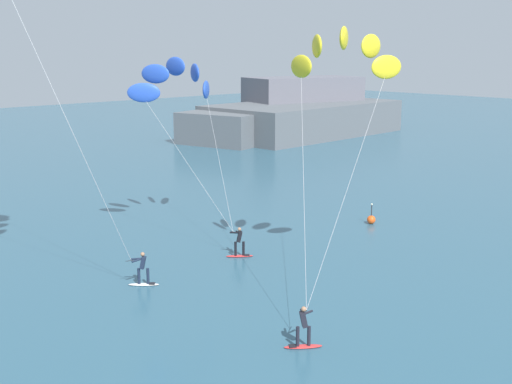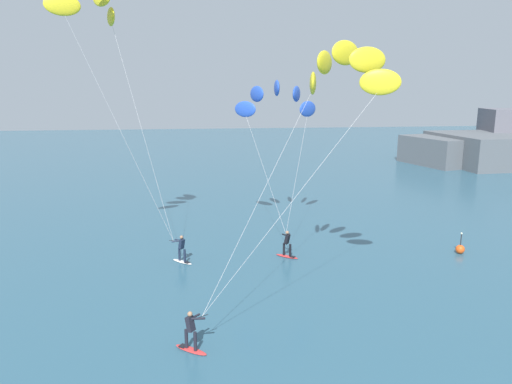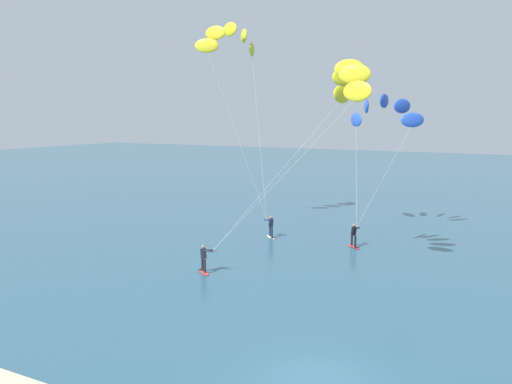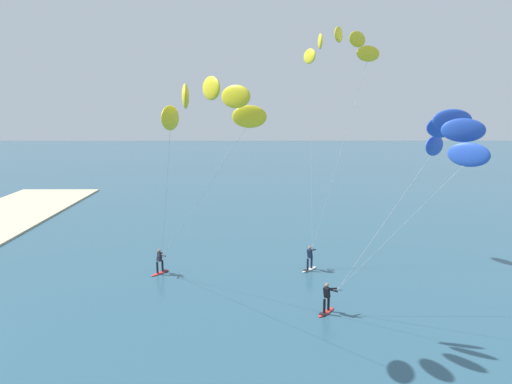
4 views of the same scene
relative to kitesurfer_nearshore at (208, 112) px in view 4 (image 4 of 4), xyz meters
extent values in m
ellipsoid|color=red|center=(-6.92, -4.08, -10.62)|extent=(1.41, 1.20, 0.08)
cube|color=black|center=(-7.25, -3.83, -10.57)|extent=(0.40, 0.40, 0.02)
cylinder|color=black|center=(-6.75, -4.22, -10.19)|extent=(0.14, 0.14, 0.78)
cylinder|color=black|center=(-7.09, -3.95, -10.19)|extent=(0.14, 0.14, 0.78)
cube|color=black|center=(-6.92, -4.08, -9.50)|extent=(0.44, 0.43, 0.63)
sphere|color=#9E7051|center=(-6.92, -4.08, -9.08)|extent=(0.20, 0.20, 0.20)
cylinder|color=black|center=(-6.45, -3.80, -9.35)|extent=(0.49, 0.31, 0.03)
cylinder|color=black|center=(-6.74, -3.85, -9.32)|extent=(0.44, 0.53, 0.15)
cylinder|color=black|center=(-6.63, -4.04, -9.32)|extent=(0.61, 0.18, 0.15)
ellipsoid|color=yellow|center=(1.32, -1.56, -0.21)|extent=(1.78, 0.75, 1.10)
ellipsoid|color=yellow|center=(0.94, -0.92, 0.74)|extent=(1.78, 0.56, 1.10)
ellipsoid|color=yellow|center=(0.30, 0.17, 1.10)|extent=(1.67, 1.17, 1.10)
ellipsoid|color=yellow|center=(-0.35, 1.27, 0.74)|extent=(1.31, 1.59, 1.10)
ellipsoid|color=yellow|center=(-0.73, 1.91, -0.21)|extent=(0.75, 1.78, 1.10)
cylinder|color=#B2B2B7|center=(-2.56, -2.68, -4.93)|extent=(7.78, 2.26, 8.85)
cylinder|color=#B2B2B7|center=(-3.59, -0.95, -4.93)|extent=(5.74, 5.74, 8.85)
ellipsoid|color=white|center=(-7.49, 5.90, -10.62)|extent=(1.34, 1.29, 0.08)
cube|color=black|center=(-7.19, 5.62, -10.57)|extent=(0.40, 0.40, 0.02)
cylinder|color=#192338|center=(-7.65, 6.05, -10.19)|extent=(0.14, 0.14, 0.78)
cylinder|color=#192338|center=(-7.33, 5.75, -10.19)|extent=(0.14, 0.14, 0.78)
cube|color=#192338|center=(-7.49, 5.90, -9.50)|extent=(0.44, 0.44, 0.63)
sphere|color=#9E7051|center=(-7.49, 5.90, -9.08)|extent=(0.20, 0.20, 0.20)
cylinder|color=black|center=(-7.98, 6.14, -9.35)|extent=(0.51, 0.26, 0.03)
cylinder|color=#192338|center=(-7.78, 5.92, -9.32)|extent=(0.61, 0.13, 0.15)
cylinder|color=#192338|center=(-7.69, 6.12, -9.32)|extent=(0.47, 0.50, 0.15)
ellipsoid|color=yellow|center=(-11.44, 10.18, 3.85)|extent=(0.93, 1.88, 1.10)
ellipsoid|color=yellow|center=(-11.78, 9.46, 4.87)|extent=(1.49, 1.61, 1.10)
ellipsoid|color=yellow|center=(-12.37, 8.24, 5.26)|extent=(1.83, 1.10, 1.10)
ellipsoid|color=yellow|center=(-12.96, 7.01, 4.87)|extent=(1.89, 0.42, 1.10)
ellipsoid|color=yellow|center=(-13.30, 6.29, 3.85)|extent=(1.88, 0.93, 1.10)
cylinder|color=#B2B2B7|center=(-9.71, 8.16, -2.90)|extent=(3.48, 4.06, 12.91)
cylinder|color=#B2B2B7|center=(-10.64, 6.22, -2.90)|extent=(5.33, 0.17, 12.91)
ellipsoid|color=red|center=(-1.07, 6.02, -10.62)|extent=(1.39, 1.23, 0.08)
cube|color=black|center=(-0.76, 5.76, -10.57)|extent=(0.40, 0.40, 0.02)
cylinder|color=black|center=(-1.25, 6.16, -10.19)|extent=(0.14, 0.14, 0.78)
cylinder|color=black|center=(-0.90, 5.88, -10.19)|extent=(0.14, 0.14, 0.78)
cube|color=black|center=(-1.07, 6.02, -9.50)|extent=(0.44, 0.43, 0.63)
sphere|color=#9E7051|center=(-1.07, 6.02, -9.08)|extent=(0.20, 0.20, 0.20)
cylinder|color=black|center=(-1.05, 6.57, -9.35)|extent=(0.06, 0.55, 0.03)
cylinder|color=black|center=(-1.17, 6.30, -9.32)|extent=(0.28, 0.60, 0.15)
cylinder|color=black|center=(-0.95, 6.29, -9.32)|extent=(0.33, 0.58, 0.15)
ellipsoid|color=blue|center=(1.42, 11.76, -1.84)|extent=(1.64, 1.53, 1.10)
ellipsoid|color=blue|center=(0.60, 11.80, -0.80)|extent=(1.11, 1.88, 1.10)
ellipsoid|color=blue|center=(-0.79, 11.87, -0.40)|extent=(0.41, 1.94, 1.10)
ellipsoid|color=blue|center=(-2.18, 11.94, -0.80)|extent=(0.95, 1.92, 1.10)
ellipsoid|color=blue|center=(-3.00, 11.97, -1.84)|extent=(1.53, 1.64, 1.10)
cylinder|color=#B2B2B7|center=(0.18, 9.17, -5.74)|extent=(2.48, 5.21, 7.22)
cylinder|color=#B2B2B7|center=(-2.02, 9.27, -5.74)|extent=(1.97, 5.42, 7.22)
camera|label=1|loc=(-24.48, -19.91, 0.63)|focal=46.29mm
camera|label=2|loc=(-6.55, -21.26, -0.55)|focal=33.17mm
camera|label=3|loc=(10.25, -29.67, -1.43)|focal=37.80mm
camera|label=4|loc=(21.67, 2.10, 0.42)|focal=31.91mm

